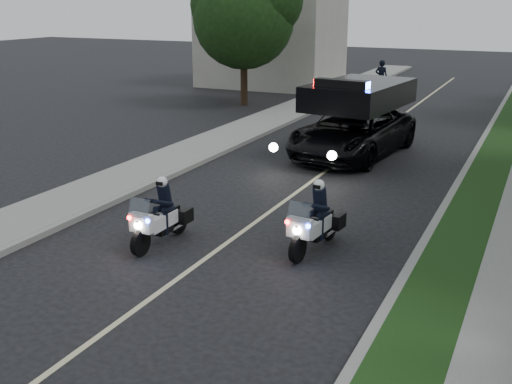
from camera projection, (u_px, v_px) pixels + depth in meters
ground at (205, 259)px, 13.28m from camera, size 120.00×120.00×0.00m
curb_right at (467, 167)px, 20.21m from camera, size 0.20×60.00×0.15m
grass_verge at (490, 170)px, 19.93m from camera, size 1.20×60.00×0.16m
curb_left at (242, 143)px, 23.56m from camera, size 0.20×60.00×0.15m
sidewalk_left at (217, 140)px, 24.01m from camera, size 2.00×60.00×0.16m
building_far at (272, 29)px, 38.75m from camera, size 8.00×6.00×7.00m
lane_marking at (346, 156)px, 21.91m from camera, size 0.12×50.00×0.01m
police_moto_left at (162, 243)px, 14.15m from camera, size 0.66×1.83×1.55m
police_moto_right at (314, 250)px, 13.79m from camera, size 0.86×1.94×1.59m
police_suv at (352, 155)px, 22.10m from camera, size 3.53×6.42×2.98m
bicycle at (380, 98)px, 34.63m from camera, size 0.68×1.76×0.91m
cyclist at (380, 98)px, 34.63m from camera, size 0.69×0.47×1.90m
tree_left_near at (244, 105)px, 32.39m from camera, size 6.66×6.66×8.52m
tree_left_far at (288, 82)px, 41.47m from camera, size 8.05×8.05×10.89m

